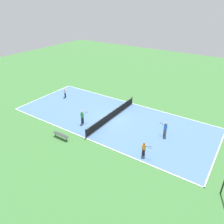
{
  "coord_description": "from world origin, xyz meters",
  "views": [
    {
      "loc": [
        19.5,
        13.04,
        13.4
      ],
      "look_at": [
        0.0,
        0.0,
        0.9
      ],
      "focal_mm": 35.0,
      "sensor_mm": 36.0,
      "label": 1
    }
  ],
  "objects_px": {
    "player_far_white": "(65,92)",
    "tennis_ball_far_baseline": "(68,125)",
    "bench": "(61,135)",
    "tennis_ball_near_net": "(64,89)",
    "player_near_blue": "(165,128)",
    "player_far_green": "(82,116)",
    "tennis_ball_left_sideline": "(159,137)",
    "tennis_ball_midcourt": "(97,121)",
    "player_center_orange": "(144,148)",
    "tennis_net": "(112,114)"
  },
  "relations": [
    {
      "from": "tennis_ball_near_net",
      "to": "player_far_white",
      "type": "bearing_deg",
      "value": 49.05
    },
    {
      "from": "bench",
      "to": "player_near_blue",
      "type": "height_order",
      "value": "player_near_blue"
    },
    {
      "from": "tennis_ball_midcourt",
      "to": "tennis_ball_far_baseline",
      "type": "bearing_deg",
      "value": -42.96
    },
    {
      "from": "tennis_net",
      "to": "bench",
      "type": "relative_size",
      "value": 5.16
    },
    {
      "from": "player_far_white",
      "to": "tennis_ball_left_sideline",
      "type": "height_order",
      "value": "player_far_white"
    },
    {
      "from": "tennis_ball_left_sideline",
      "to": "tennis_ball_far_baseline",
      "type": "relative_size",
      "value": 1.0
    },
    {
      "from": "tennis_ball_near_net",
      "to": "tennis_ball_midcourt",
      "type": "relative_size",
      "value": 1.0
    },
    {
      "from": "player_center_orange",
      "to": "tennis_ball_near_net",
      "type": "relative_size",
      "value": 20.97
    },
    {
      "from": "player_near_blue",
      "to": "player_far_white",
      "type": "bearing_deg",
      "value": 9.74
    },
    {
      "from": "tennis_ball_far_baseline",
      "to": "tennis_ball_near_net",
      "type": "bearing_deg",
      "value": -132.78
    },
    {
      "from": "player_near_blue",
      "to": "player_far_green",
      "type": "height_order",
      "value": "player_near_blue"
    },
    {
      "from": "player_center_orange",
      "to": "tennis_ball_left_sideline",
      "type": "distance_m",
      "value": 3.6
    },
    {
      "from": "player_near_blue",
      "to": "tennis_ball_midcourt",
      "type": "bearing_deg",
      "value": 26.8
    },
    {
      "from": "player_far_white",
      "to": "tennis_ball_far_baseline",
      "type": "xyz_separation_m",
      "value": [
        5.67,
        5.98,
        -0.77
      ]
    },
    {
      "from": "player_near_blue",
      "to": "tennis_ball_midcourt",
      "type": "relative_size",
      "value": 24.54
    },
    {
      "from": "tennis_net",
      "to": "tennis_ball_midcourt",
      "type": "xyz_separation_m",
      "value": [
        1.65,
        -1.03,
        -0.5
      ]
    },
    {
      "from": "tennis_net",
      "to": "player_far_white",
      "type": "relative_size",
      "value": 7.14
    },
    {
      "from": "player_far_white",
      "to": "tennis_ball_near_net",
      "type": "height_order",
      "value": "player_far_white"
    },
    {
      "from": "bench",
      "to": "tennis_ball_midcourt",
      "type": "relative_size",
      "value": 28.9
    },
    {
      "from": "player_center_orange",
      "to": "tennis_ball_far_baseline",
      "type": "height_order",
      "value": "player_center_orange"
    },
    {
      "from": "bench",
      "to": "tennis_net",
      "type": "bearing_deg",
      "value": 71.54
    },
    {
      "from": "tennis_net",
      "to": "tennis_ball_far_baseline",
      "type": "relative_size",
      "value": 149.28
    },
    {
      "from": "player_center_orange",
      "to": "player_far_green",
      "type": "relative_size",
      "value": 0.87
    },
    {
      "from": "bench",
      "to": "player_far_white",
      "type": "xyz_separation_m",
      "value": [
        -7.99,
        -7.21,
        0.43
      ]
    },
    {
      "from": "player_near_blue",
      "to": "tennis_ball_left_sideline",
      "type": "bearing_deg",
      "value": 78.8
    },
    {
      "from": "player_far_white",
      "to": "tennis_net",
      "type": "bearing_deg",
      "value": -141.37
    },
    {
      "from": "player_center_orange",
      "to": "player_near_blue",
      "type": "bearing_deg",
      "value": 76.46
    },
    {
      "from": "tennis_ball_midcourt",
      "to": "tennis_ball_near_net",
      "type": "bearing_deg",
      "value": -115.95
    },
    {
      "from": "player_near_blue",
      "to": "player_far_green",
      "type": "distance_m",
      "value": 9.54
    },
    {
      "from": "player_far_white",
      "to": "tennis_ball_near_net",
      "type": "xyz_separation_m",
      "value": [
        -2.15,
        -2.48,
        -0.77
      ]
    },
    {
      "from": "player_near_blue",
      "to": "tennis_ball_near_net",
      "type": "distance_m",
      "value": 19.06
    },
    {
      "from": "tennis_ball_far_baseline",
      "to": "tennis_ball_near_net",
      "type": "xyz_separation_m",
      "value": [
        -7.82,
        -8.45,
        0.0
      ]
    },
    {
      "from": "tennis_ball_left_sideline",
      "to": "tennis_ball_near_net",
      "type": "height_order",
      "value": "same"
    },
    {
      "from": "bench",
      "to": "tennis_ball_left_sideline",
      "type": "xyz_separation_m",
      "value": [
        -5.82,
        8.66,
        -0.34
      ]
    },
    {
      "from": "player_far_green",
      "to": "tennis_ball_near_net",
      "type": "distance_m",
      "value": 11.65
    },
    {
      "from": "tennis_ball_far_baseline",
      "to": "tennis_ball_midcourt",
      "type": "relative_size",
      "value": 1.0
    },
    {
      "from": "bench",
      "to": "tennis_ball_near_net",
      "type": "bearing_deg",
      "value": 133.69
    },
    {
      "from": "bench",
      "to": "player_far_white",
      "type": "height_order",
      "value": "player_far_white"
    },
    {
      "from": "player_near_blue",
      "to": "player_center_orange",
      "type": "distance_m",
      "value": 4.24
    },
    {
      "from": "player_near_blue",
      "to": "tennis_ball_far_baseline",
      "type": "relative_size",
      "value": 24.54
    },
    {
      "from": "player_far_green",
      "to": "tennis_ball_left_sideline",
      "type": "distance_m",
      "value": 9.05
    },
    {
      "from": "tennis_ball_left_sideline",
      "to": "tennis_ball_midcourt",
      "type": "bearing_deg",
      "value": -82.81
    },
    {
      "from": "player_near_blue",
      "to": "player_far_green",
      "type": "bearing_deg",
      "value": 32.7
    },
    {
      "from": "player_center_orange",
      "to": "player_far_white",
      "type": "xyz_separation_m",
      "value": [
        -5.69,
        -15.8,
        -0.0
      ]
    },
    {
      "from": "bench",
      "to": "player_center_orange",
      "type": "height_order",
      "value": "player_center_orange"
    },
    {
      "from": "tennis_ball_near_net",
      "to": "tennis_ball_far_baseline",
      "type": "bearing_deg",
      "value": 47.22
    },
    {
      "from": "player_near_blue",
      "to": "player_far_green",
      "type": "relative_size",
      "value": 1.02
    },
    {
      "from": "player_far_white",
      "to": "tennis_ball_near_net",
      "type": "distance_m",
      "value": 3.37
    },
    {
      "from": "player_far_white",
      "to": "tennis_ball_midcourt",
      "type": "xyz_separation_m",
      "value": [
        3.12,
        8.35,
        -0.77
      ]
    },
    {
      "from": "tennis_ball_midcourt",
      "to": "player_center_orange",
      "type": "bearing_deg",
      "value": 71.0
    }
  ]
}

